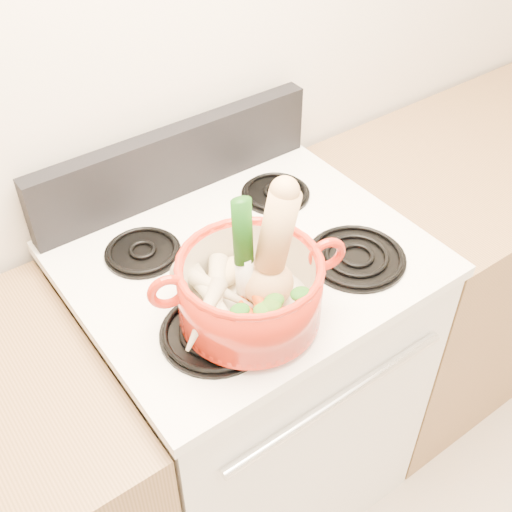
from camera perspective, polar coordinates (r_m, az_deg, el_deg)
wall_back at (r=1.52m, az=-9.01°, el=17.34°), size 3.50×0.02×2.60m
stove_body at (r=1.82m, az=-0.69°, el=-11.39°), size 0.76×0.65×0.92m
cooktop at (r=1.47m, az=-0.84°, el=-0.27°), size 0.78×0.67×0.03m
control_backsplash at (r=1.61m, az=-7.16°, el=8.35°), size 0.76×0.05×0.18m
oven_handle at (r=1.41m, az=7.43°, el=-12.50°), size 0.60×0.02×0.02m
counter_right at (r=2.41m, az=20.45°, el=1.28°), size 1.36×0.65×0.90m
burner_front_left at (r=1.28m, az=-3.64°, el=-6.72°), size 0.22×0.22×0.02m
burner_front_right at (r=1.46m, az=8.93°, el=-0.03°), size 0.22×0.22×0.02m
burner_back_left at (r=1.48m, az=-10.05°, el=0.46°), size 0.17×0.17×0.02m
burner_back_right at (r=1.63m, az=1.75°, el=5.69°), size 0.17×0.17×0.02m
dutch_oven at (r=1.25m, az=-0.54°, el=-3.05°), size 0.35×0.35×0.14m
pot_handle_left at (r=1.19m, az=-7.86°, el=-3.17°), size 0.08×0.04×0.08m
pot_handle_right at (r=1.26m, az=6.33°, el=0.16°), size 0.08×0.04×0.08m
squash at (r=1.20m, az=1.15°, el=0.38°), size 0.18×0.15×0.27m
leek at (r=1.20m, az=-1.04°, el=0.25°), size 0.05×0.07×0.26m
ginger at (r=1.31m, az=-2.79°, el=-1.55°), size 0.10×0.09×0.05m
parsnip_0 at (r=1.25m, az=-3.49°, el=-4.21°), size 0.05×0.23×0.06m
parsnip_1 at (r=1.25m, az=-3.52°, el=-3.75°), size 0.15×0.19×0.06m
parsnip_2 at (r=1.26m, az=-3.65°, el=-2.70°), size 0.12×0.19×0.06m
parsnip_3 at (r=1.21m, az=-4.64°, el=-5.13°), size 0.16×0.12×0.05m
carrot_0 at (r=1.23m, az=-0.36°, el=-5.69°), size 0.08×0.15×0.04m
carrot_1 at (r=1.22m, az=-1.38°, el=-5.85°), size 0.11×0.13×0.04m
carrot_2 at (r=1.23m, az=1.46°, el=-4.80°), size 0.07×0.16×0.04m
carrot_3 at (r=1.23m, az=0.29°, el=-4.55°), size 0.08×0.15×0.04m
carrot_4 at (r=1.23m, az=0.12°, el=-3.89°), size 0.06×0.16×0.04m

